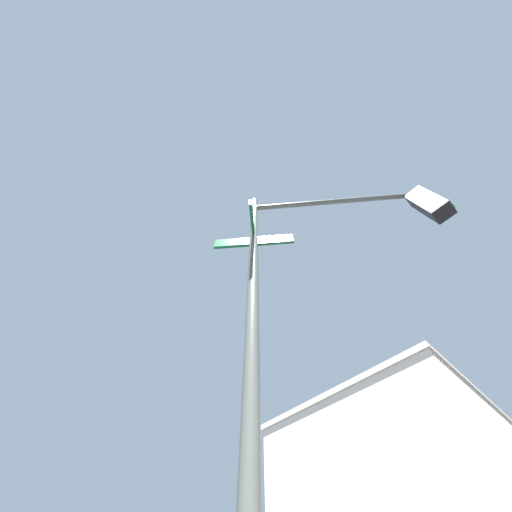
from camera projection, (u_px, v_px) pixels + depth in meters
name	position (u px, v px, depth m)	size (l,w,h in m)	color
traffic_signal_near	(349.00, 234.00, 3.31)	(2.74, 2.54, 5.80)	#474C47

